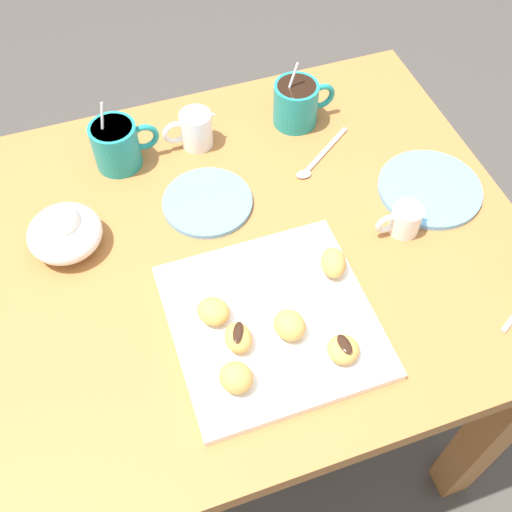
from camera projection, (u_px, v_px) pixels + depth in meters
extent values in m
plane|color=#423D38|center=(253.00, 409.00, 1.67)|extent=(8.00, 8.00, 0.00)
cube|color=#A36633|center=(252.00, 245.00, 1.07)|extent=(0.93, 0.79, 0.04)
cube|color=#A36633|center=(492.00, 429.00, 1.27)|extent=(0.07, 0.07, 0.72)
cube|color=#A36633|center=(49.00, 278.00, 1.48)|extent=(0.07, 0.07, 0.72)
cube|color=#A36633|center=(355.00, 195.00, 1.64)|extent=(0.07, 0.07, 0.72)
cube|color=white|center=(272.00, 321.00, 0.95)|extent=(0.30, 0.30, 0.02)
cylinder|color=teal|center=(116.00, 146.00, 1.12)|extent=(0.09, 0.09, 0.09)
torus|color=teal|center=(144.00, 137.00, 1.13)|extent=(0.06, 0.01, 0.06)
cylinder|color=black|center=(112.00, 130.00, 1.09)|extent=(0.07, 0.07, 0.01)
cylinder|color=silver|center=(103.00, 134.00, 1.09)|extent=(0.03, 0.03, 0.12)
cylinder|color=teal|center=(296.00, 104.00, 1.19)|extent=(0.09, 0.09, 0.09)
torus|color=teal|center=(321.00, 96.00, 1.20)|extent=(0.06, 0.01, 0.06)
cylinder|color=black|center=(297.00, 88.00, 1.16)|extent=(0.07, 0.07, 0.01)
cylinder|color=silver|center=(288.00, 92.00, 1.16)|extent=(0.04, 0.02, 0.11)
cylinder|color=white|center=(196.00, 129.00, 1.16)|extent=(0.06, 0.06, 0.07)
cone|color=white|center=(210.00, 115.00, 1.14)|extent=(0.02, 0.02, 0.02)
torus|color=white|center=(176.00, 133.00, 1.15)|extent=(0.05, 0.01, 0.05)
cylinder|color=white|center=(195.00, 117.00, 1.13)|extent=(0.05, 0.05, 0.01)
ellipsoid|color=white|center=(65.00, 233.00, 1.02)|extent=(0.12, 0.12, 0.07)
sphere|color=silver|center=(61.00, 224.00, 1.00)|extent=(0.07, 0.07, 0.07)
ellipsoid|color=green|center=(66.00, 214.00, 0.98)|extent=(0.02, 0.03, 0.01)
cylinder|color=white|center=(406.00, 220.00, 1.04)|extent=(0.05, 0.05, 0.05)
cone|color=white|center=(421.00, 209.00, 1.03)|extent=(0.02, 0.02, 0.02)
torus|color=white|center=(387.00, 224.00, 1.03)|extent=(0.04, 0.01, 0.04)
cylinder|color=black|center=(408.00, 211.00, 1.02)|extent=(0.04, 0.04, 0.01)
cylinder|color=#66A8DB|center=(431.00, 190.00, 1.11)|extent=(0.19, 0.19, 0.01)
cylinder|color=#66A8DB|center=(207.00, 202.00, 1.09)|extent=(0.16, 0.16, 0.01)
cube|color=silver|center=(325.00, 151.00, 1.17)|extent=(0.13, 0.09, 0.00)
ellipsoid|color=silver|center=(304.00, 174.00, 1.13)|extent=(0.03, 0.02, 0.01)
ellipsoid|color=#D19347|center=(290.00, 325.00, 0.91)|extent=(0.06, 0.06, 0.04)
ellipsoid|color=#D19347|center=(213.00, 311.00, 0.93)|extent=(0.07, 0.07, 0.04)
ellipsoid|color=#D19347|center=(343.00, 349.00, 0.89)|extent=(0.05, 0.05, 0.03)
ellipsoid|color=black|center=(345.00, 344.00, 0.88)|extent=(0.02, 0.03, 0.00)
ellipsoid|color=#D19347|center=(236.00, 378.00, 0.86)|extent=(0.07, 0.07, 0.04)
ellipsoid|color=#D19347|center=(238.00, 338.00, 0.90)|extent=(0.04, 0.05, 0.03)
ellipsoid|color=black|center=(238.00, 332.00, 0.89)|extent=(0.03, 0.04, 0.00)
ellipsoid|color=#D19347|center=(333.00, 263.00, 0.98)|extent=(0.05, 0.06, 0.04)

